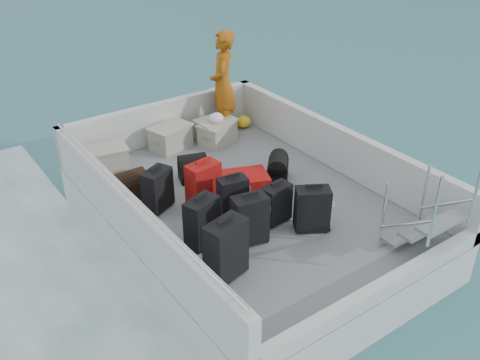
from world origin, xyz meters
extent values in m
plane|color=#184454|center=(0.00, 0.00, 0.00)|extent=(160.00, 160.00, 0.00)
cube|color=silver|center=(0.00, 0.00, 0.30)|extent=(3.60, 5.00, 0.60)
cube|color=slate|center=(0.00, 0.00, 0.61)|extent=(3.30, 4.70, 0.02)
cube|color=#B9BDBD|center=(-1.73, 0.00, 0.97)|extent=(0.14, 5.00, 0.70)
cube|color=#B9BDBD|center=(1.73, 0.00, 0.97)|extent=(0.14, 5.00, 0.70)
cube|color=#B9BDBD|center=(0.00, 2.43, 0.97)|extent=(3.60, 0.14, 0.70)
cube|color=#B9BDBD|center=(0.00, -2.43, 0.72)|extent=(3.60, 0.14, 0.20)
cylinder|color=silver|center=(-1.73, 0.00, 1.37)|extent=(0.04, 4.80, 0.04)
cube|color=black|center=(-1.14, -1.17, 0.99)|extent=(0.53, 0.37, 0.74)
cube|color=black|center=(-1.02, -0.48, 0.94)|extent=(0.48, 0.37, 0.64)
cube|color=black|center=(-1.09, 0.55, 0.92)|extent=(0.48, 0.40, 0.60)
cube|color=black|center=(-0.53, -0.80, 0.95)|extent=(0.47, 0.33, 0.66)
cube|color=black|center=(-0.35, -0.18, 0.90)|extent=(0.42, 0.29, 0.57)
cube|color=#A0140C|center=(-0.51, 0.30, 0.93)|extent=(0.47, 0.32, 0.62)
cube|color=black|center=(0.28, -1.04, 0.92)|extent=(0.50, 0.44, 0.60)
cube|color=black|center=(0.02, -0.64, 0.89)|extent=(0.41, 0.26, 0.55)
cube|color=#A0140C|center=(0.09, 0.23, 0.76)|extent=(0.86, 0.72, 0.29)
cube|color=#B0AD99|center=(-1.21, 1.98, 0.80)|extent=(0.66, 0.51, 0.36)
cube|color=#B0AD99|center=(-0.04, 2.08, 0.81)|extent=(0.72, 0.58, 0.38)
cube|color=#B0AD99|center=(0.69, 1.79, 0.79)|extent=(0.67, 0.55, 0.34)
cube|color=#B0AD99|center=(0.73, 1.89, 0.80)|extent=(0.64, 0.47, 0.37)
ellipsoid|color=gold|center=(1.45, 2.07, 0.73)|extent=(0.28, 0.26, 0.22)
ellipsoid|color=white|center=(0.69, 1.79, 1.05)|extent=(0.24, 0.24, 0.18)
imported|color=orange|center=(1.02, 2.08, 1.53)|extent=(0.75, 0.79, 1.81)
camera|label=1|loc=(-3.78, -5.14, 4.64)|focal=40.00mm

